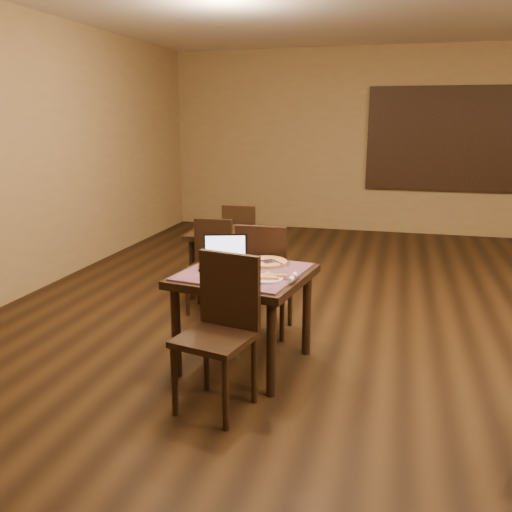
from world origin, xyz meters
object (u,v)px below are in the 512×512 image
(other_table_b_chair_near, at_px, (211,260))
(other_table_b_chair_far, at_px, (241,238))
(tiled_table, at_px, (244,284))
(chair_main_far, at_px, (264,273))
(chair_main_near, at_px, (221,323))
(pizza_pan, at_px, (267,263))
(laptop, at_px, (223,258))
(other_table_b, at_px, (227,241))

(other_table_b_chair_near, relative_size, other_table_b_chair_far, 1.00)
(tiled_table, xyz_separation_m, chair_main_far, (0.00, 0.61, -0.09))
(chair_main_near, height_order, other_table_b_chair_near, chair_main_near)
(tiled_table, relative_size, pizza_pan, 2.88)
(chair_main_near, relative_size, laptop, 2.57)
(laptop, relative_size, pizza_pan, 1.09)
(chair_main_far, height_order, pizza_pan, chair_main_far)
(other_table_b, relative_size, other_table_b_chair_near, 0.85)
(chair_main_near, relative_size, other_table_b_chair_far, 1.13)
(tiled_table, bearing_deg, chair_main_far, 98.86)
(pizza_pan, xyz_separation_m, other_table_b_chair_far, (-0.79, 1.97, -0.26))
(pizza_pan, bearing_deg, tiled_table, -116.57)
(tiled_table, height_order, chair_main_far, chair_main_far)
(other_table_b, xyz_separation_m, other_table_b_chair_far, (0.00, 0.53, -0.07))
(tiled_table, height_order, other_table_b_chair_near, other_table_b_chair_near)
(chair_main_far, bearing_deg, other_table_b_chair_far, -67.55)
(chair_main_near, bearing_deg, other_table_b_chair_near, 124.13)
(tiled_table, height_order, other_table_b, tiled_table)
(chair_main_near, distance_m, laptop, 0.79)
(pizza_pan, relative_size, other_table_b, 0.48)
(other_table_b_chair_far, bearing_deg, chair_main_near, 102.20)
(other_table_b_chair_far, bearing_deg, other_table_b, 88.14)
(pizza_pan, height_order, other_table_b_chair_far, other_table_b_chair_far)
(other_table_b_chair_near, bearing_deg, laptop, -67.11)
(other_table_b_chair_far, bearing_deg, tiled_table, 105.35)
(tiled_table, xyz_separation_m, pizza_pan, (0.12, 0.24, 0.11))
(pizza_pan, xyz_separation_m, other_table_b_chair_near, (-0.80, 0.91, -0.26))
(laptop, distance_m, pizza_pan, 0.35)
(tiled_table, xyz_separation_m, laptop, (-0.20, 0.10, 0.16))
(tiled_table, height_order, other_table_b_chair_far, other_table_b_chair_far)
(laptop, distance_m, other_table_b, 1.66)
(other_table_b, xyz_separation_m, other_table_b_chair_near, (-0.00, -0.53, -0.07))
(chair_main_far, distance_m, pizza_pan, 0.44)
(chair_main_far, height_order, other_table_b_chair_far, chair_main_far)
(chair_main_far, xyz_separation_m, other_table_b_chair_near, (-0.68, 0.54, -0.06))
(tiled_table, relative_size, chair_main_far, 1.04)
(tiled_table, height_order, laptop, laptop)
(chair_main_near, xyz_separation_m, other_table_b_chair_far, (-0.69, 2.82, -0.07))
(chair_main_near, distance_m, other_table_b_chair_far, 2.90)
(chair_main_far, relative_size, pizza_pan, 2.77)
(chair_main_far, height_order, laptop, chair_main_far)
(chair_main_far, xyz_separation_m, pizza_pan, (0.12, -0.37, 0.20))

